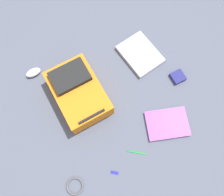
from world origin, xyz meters
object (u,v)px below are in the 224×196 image
Objects in this scene: backpack at (78,92)px; computer_mouse at (33,73)px; usb_stick at (115,173)px; cable_coil at (75,186)px; laptop at (140,54)px; earbud_pouch at (178,77)px; book_comic at (167,124)px; pen_black at (137,153)px.

computer_mouse is at bearing 46.91° from backpack.
cable_coil is at bearing 91.53° from usb_stick.
computer_mouse is 0.89m from usb_stick.
backpack is 0.38m from computer_mouse.
laptop reaches higher than earbud_pouch.
earbud_pouch is at bearing -60.17° from cable_coil.
laptop is 1.01m from cable_coil.
book_comic is at bearing -73.23° from cable_coil.
book_comic is 2.75× the size of cable_coil.
laptop reaches higher than usb_stick.
laptop is at bearing -29.23° from usb_stick.
usb_stick is at bearing -170.92° from backpack.
cable_coil is at bearing 119.83° from earbud_pouch.
cable_coil is (-0.82, -0.10, -0.01)m from computer_mouse.
backpack reaches higher than earbud_pouch.
backpack is at bearing -16.62° from cable_coil.
cable_coil is at bearing 138.03° from laptop.
backpack is 1.64× the size of book_comic.
book_comic reaches higher than cable_coil.
pen_black is (-0.48, -0.26, -0.07)m from backpack.
pen_black is 0.19m from usb_stick.
computer_mouse is at bearing 35.94° from pen_black.
usb_stick is at bearing -88.47° from cable_coil.
book_comic is at bearing -178.98° from laptop.
computer_mouse is at bearing 51.98° from book_comic.
book_comic is 0.35m from earbud_pouch.
book_comic is 1.00m from computer_mouse.
backpack is 4.50× the size of cable_coil.
cable_coil is at bearing 101.25° from pen_black.
backpack is 0.71m from earbud_pouch.
book_comic reaches higher than pen_black.
earbud_pouch is (-0.06, -0.71, -0.06)m from backpack.
book_comic is 0.28m from pen_black.
earbud_pouch reaches higher than cable_coil.
computer_mouse is 2.28× the size of usb_stick.
backpack is at bearing 84.78° from earbud_pouch.
computer_mouse is at bearing 23.97° from usb_stick.
book_comic is at bearing -64.60° from pen_black.
pen_black is (0.09, -0.43, -0.00)m from cable_coil.
pen_black is (-0.66, 0.24, -0.01)m from laptop.
pen_black is at bearing 133.07° from earbud_pouch.
laptop is 3.31× the size of cable_coil.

